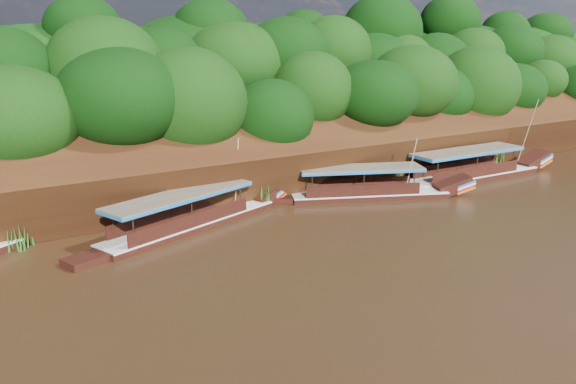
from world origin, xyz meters
name	(u,v)px	position (x,y,z in m)	size (l,w,h in m)	color
ground	(413,231)	(0.00, 0.00, 0.00)	(160.00, 160.00, 0.00)	black
riverbank	(242,144)	(-0.01, 22.73, 1.89)	(120.00, 30.06, 19.40)	black
boat_0	(480,171)	(14.41, 6.91, 0.58)	(16.00, 3.29, 7.06)	black
boat_1	(378,191)	(3.10, 6.83, 0.54)	(13.45, 7.22, 4.99)	black
boat_2	(201,217)	(-10.63, 7.97, 0.54)	(15.01, 6.74, 5.54)	black
reeds	(291,190)	(-2.91, 9.50, 0.84)	(49.79, 2.04, 1.90)	#1C6B1A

